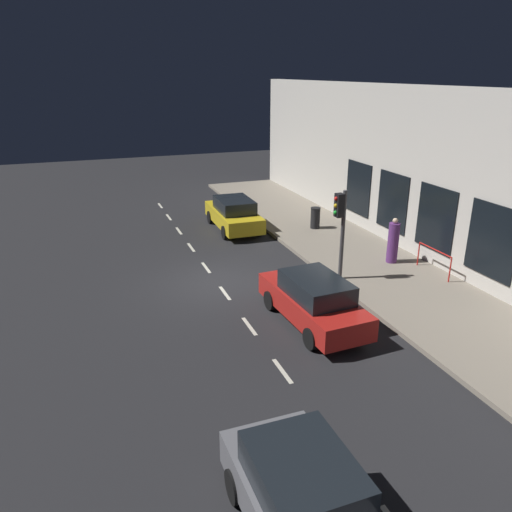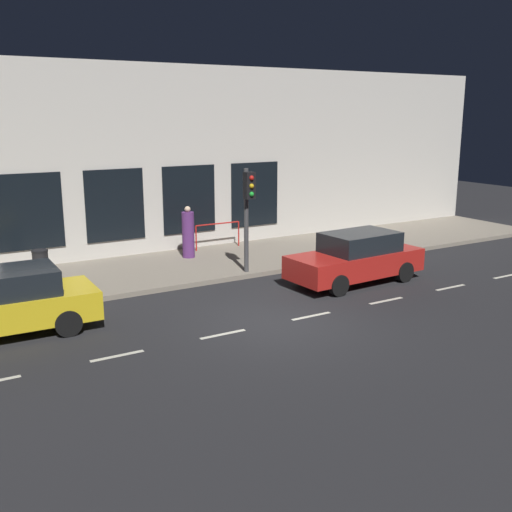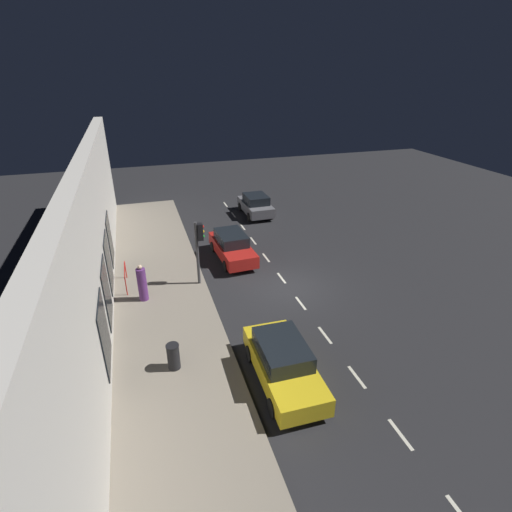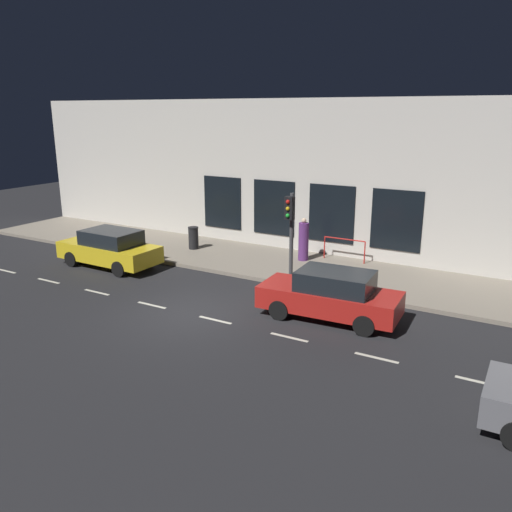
{
  "view_description": "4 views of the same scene",
  "coord_description": "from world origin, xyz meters",
  "px_view_note": "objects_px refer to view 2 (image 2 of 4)",
  "views": [
    {
      "loc": [
        -4.53,
        -16.45,
        7.41
      ],
      "look_at": [
        1.06,
        -1.33,
        1.39
      ],
      "focal_mm": 34.87,
      "sensor_mm": 36.0,
      "label": 1
    },
    {
      "loc": [
        -12.08,
        7.83,
        5.16
      ],
      "look_at": [
        1.88,
        -0.44,
        1.3
      ],
      "focal_mm": 42.18,
      "sensor_mm": 36.0,
      "label": 2
    },
    {
      "loc": [
        6.79,
        16.23,
        10.23
      ],
      "look_at": [
        1.51,
        -0.75,
        1.64
      ],
      "focal_mm": 27.69,
      "sensor_mm": 36.0,
      "label": 3
    },
    {
      "loc": [
        -12.51,
        -9.67,
        6.38
      ],
      "look_at": [
        2.61,
        -0.98,
        1.46
      ],
      "focal_mm": 36.35,
      "sensor_mm": 36.0,
      "label": 4
    }
  ],
  "objects_px": {
    "traffic_light": "(248,203)",
    "pedestrian_0": "(188,234)",
    "parked_car_2": "(1,303)",
    "parked_car_0": "(356,258)",
    "trash_bin": "(41,266)"
  },
  "relations": [
    {
      "from": "traffic_light",
      "to": "parked_car_2",
      "type": "distance_m",
      "value": 7.96
    },
    {
      "from": "parked_car_0",
      "to": "trash_bin",
      "type": "xyz_separation_m",
      "value": [
        4.37,
        8.57,
        -0.12
      ]
    },
    {
      "from": "parked_car_2",
      "to": "trash_bin",
      "type": "xyz_separation_m",
      "value": [
        3.66,
        -1.64,
        -0.12
      ]
    },
    {
      "from": "parked_car_0",
      "to": "trash_bin",
      "type": "distance_m",
      "value": 9.62
    },
    {
      "from": "parked_car_2",
      "to": "parked_car_0",
      "type": "bearing_deg",
      "value": -92.97
    },
    {
      "from": "pedestrian_0",
      "to": "parked_car_2",
      "type": "bearing_deg",
      "value": -155.25
    },
    {
      "from": "pedestrian_0",
      "to": "trash_bin",
      "type": "distance_m",
      "value": 5.3
    },
    {
      "from": "traffic_light",
      "to": "pedestrian_0",
      "type": "relative_size",
      "value": 1.82
    },
    {
      "from": "traffic_light",
      "to": "trash_bin",
      "type": "height_order",
      "value": "traffic_light"
    },
    {
      "from": "traffic_light",
      "to": "pedestrian_0",
      "type": "height_order",
      "value": "traffic_light"
    },
    {
      "from": "parked_car_2",
      "to": "pedestrian_0",
      "type": "height_order",
      "value": "pedestrian_0"
    },
    {
      "from": "traffic_light",
      "to": "parked_car_0",
      "type": "distance_m",
      "value": 3.8
    },
    {
      "from": "pedestrian_0",
      "to": "trash_bin",
      "type": "xyz_separation_m",
      "value": [
        -0.82,
        5.23,
        -0.32
      ]
    },
    {
      "from": "parked_car_2",
      "to": "pedestrian_0",
      "type": "relative_size",
      "value": 2.44
    },
    {
      "from": "parked_car_0",
      "to": "trash_bin",
      "type": "height_order",
      "value": "parked_car_0"
    }
  ]
}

